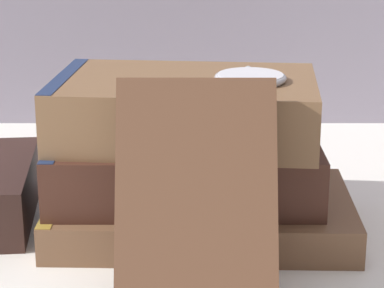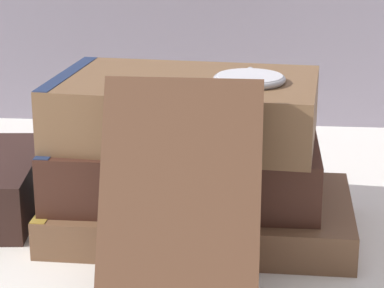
{
  "view_description": "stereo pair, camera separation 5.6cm",
  "coord_description": "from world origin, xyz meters",
  "px_view_note": "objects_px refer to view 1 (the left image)",
  "views": [
    {
      "loc": [
        0.03,
        -0.61,
        0.27
      ],
      "look_at": [
        0.04,
        -0.0,
        0.08
      ],
      "focal_mm": 75.0,
      "sensor_mm": 36.0,
      "label": 1
    },
    {
      "loc": [
        0.09,
        -0.6,
        0.27
      ],
      "look_at": [
        0.04,
        -0.0,
        0.08
      ],
      "focal_mm": 75.0,
      "sensor_mm": 36.0,
      "label": 2
    }
  ],
  "objects_px": {
    "book_flat_top": "(176,108)",
    "pocket_watch": "(248,78)",
    "book_leaning_front": "(194,202)",
    "book_flat_middle": "(176,166)",
    "book_flat_bottom": "(192,214)"
  },
  "relations": [
    {
      "from": "book_flat_top",
      "to": "pocket_watch",
      "type": "distance_m",
      "value": 0.06
    },
    {
      "from": "book_leaning_front",
      "to": "book_flat_middle",
      "type": "bearing_deg",
      "value": 96.88
    },
    {
      "from": "book_flat_middle",
      "to": "book_flat_top",
      "type": "relative_size",
      "value": 0.99
    },
    {
      "from": "book_flat_bottom",
      "to": "book_leaning_front",
      "type": "bearing_deg",
      "value": -88.09
    },
    {
      "from": "book_leaning_front",
      "to": "pocket_watch",
      "type": "xyz_separation_m",
      "value": [
        0.04,
        0.11,
        0.06
      ]
    },
    {
      "from": "book_flat_top",
      "to": "pocket_watch",
      "type": "xyz_separation_m",
      "value": [
        0.06,
        -0.01,
        0.03
      ]
    },
    {
      "from": "book_flat_top",
      "to": "book_leaning_front",
      "type": "relative_size",
      "value": 1.45
    },
    {
      "from": "book_flat_bottom",
      "to": "book_flat_middle",
      "type": "height_order",
      "value": "book_flat_middle"
    },
    {
      "from": "book_flat_middle",
      "to": "book_flat_top",
      "type": "bearing_deg",
      "value": 53.59
    },
    {
      "from": "book_flat_top",
      "to": "book_flat_bottom",
      "type": "bearing_deg",
      "value": -31.81
    },
    {
      "from": "book_flat_middle",
      "to": "pocket_watch",
      "type": "relative_size",
      "value": 3.64
    },
    {
      "from": "book_flat_bottom",
      "to": "book_leaning_front",
      "type": "distance_m",
      "value": 0.13
    },
    {
      "from": "book_flat_top",
      "to": "book_flat_middle",
      "type": "bearing_deg",
      "value": -121.53
    },
    {
      "from": "book_flat_bottom",
      "to": "pocket_watch",
      "type": "height_order",
      "value": "pocket_watch"
    },
    {
      "from": "book_flat_top",
      "to": "pocket_watch",
      "type": "bearing_deg",
      "value": -6.2
    }
  ]
}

